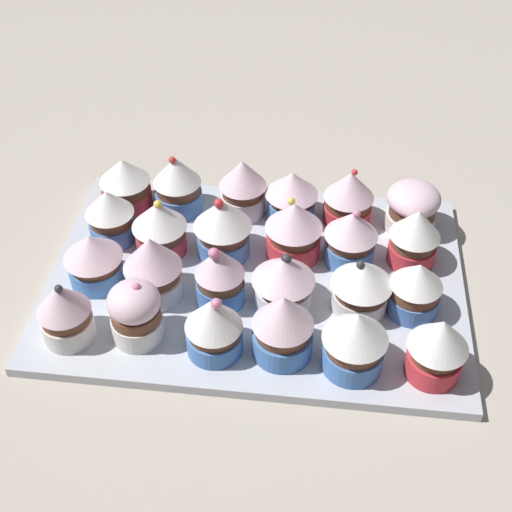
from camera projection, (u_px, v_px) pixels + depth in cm
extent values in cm
cube|color=#B2A899|center=(256.00, 292.00, 79.41)|extent=(180.00, 180.00, 3.00)
cube|color=silver|center=(256.00, 279.00, 77.98)|extent=(46.34, 31.98, 1.20)
cylinder|color=white|center=(69.00, 327.00, 70.18)|extent=(5.33, 5.33, 2.61)
cylinder|color=brown|center=(65.00, 314.00, 68.86)|extent=(4.90, 4.90, 1.28)
cone|color=silver|center=(60.00, 298.00, 67.26)|extent=(5.44, 5.44, 3.40)
sphere|color=#333338|center=(58.00, 289.00, 66.02)|extent=(0.82, 0.82, 0.82)
cylinder|color=white|center=(138.00, 327.00, 70.22)|extent=(5.33, 5.33, 2.64)
cylinder|color=brown|center=(136.00, 314.00, 68.88)|extent=(5.02, 5.02, 1.30)
ellipsoid|color=silver|center=(134.00, 301.00, 67.66)|extent=(5.36, 5.36, 3.82)
sphere|color=pink|center=(136.00, 287.00, 66.59)|extent=(0.94, 0.94, 0.94)
cylinder|color=#477AC6|center=(215.00, 341.00, 69.02)|extent=(5.69, 5.69, 2.33)
cylinder|color=brown|center=(214.00, 330.00, 67.84)|extent=(5.14, 5.14, 1.11)
cone|color=white|center=(213.00, 313.00, 66.21)|extent=(5.74, 5.74, 3.68)
sphere|color=pink|center=(216.00, 304.00, 64.87)|extent=(1.09, 1.09, 1.09)
cylinder|color=#477AC6|center=(282.00, 342.00, 68.65)|extent=(6.08, 6.08, 2.72)
cylinder|color=brown|center=(283.00, 329.00, 67.24)|extent=(5.41, 5.41, 1.43)
cone|color=silver|center=(283.00, 311.00, 65.51)|extent=(6.09, 6.09, 3.67)
cylinder|color=#477AC6|center=(352.00, 357.00, 67.37)|extent=(6.02, 6.02, 2.62)
cylinder|color=brown|center=(354.00, 343.00, 65.96)|extent=(5.52, 5.52, 1.53)
cone|color=white|center=(357.00, 327.00, 64.32)|extent=(6.40, 6.40, 3.29)
cylinder|color=#D1333D|center=(433.00, 364.00, 66.80)|extent=(5.39, 5.39, 2.50)
cylinder|color=brown|center=(436.00, 351.00, 65.47)|extent=(4.77, 4.77, 1.42)
cone|color=white|center=(441.00, 334.00, 63.80)|extent=(5.82, 5.82, 3.49)
cylinder|color=#477AC6|center=(97.00, 272.00, 76.14)|extent=(5.94, 5.94, 2.49)
cylinder|color=brown|center=(94.00, 261.00, 74.92)|extent=(5.51, 5.51, 1.09)
cone|color=silver|center=(91.00, 247.00, 73.53)|extent=(6.48, 6.48, 3.00)
cylinder|color=white|center=(155.00, 285.00, 74.67)|extent=(6.05, 6.05, 2.55)
cylinder|color=brown|center=(153.00, 272.00, 73.30)|extent=(5.48, 5.48, 1.47)
cone|color=silver|center=(151.00, 253.00, 71.45)|extent=(6.31, 6.31, 3.96)
cylinder|color=#477AC6|center=(221.00, 291.00, 73.86)|extent=(5.23, 5.23, 2.68)
cylinder|color=brown|center=(220.00, 278.00, 72.49)|extent=(4.93, 4.93, 1.35)
cone|color=silver|center=(219.00, 262.00, 70.87)|extent=(5.28, 5.28, 3.40)
sphere|color=pink|center=(214.00, 253.00, 69.56)|extent=(1.19, 1.19, 1.19)
cylinder|color=white|center=(283.00, 295.00, 73.68)|extent=(6.10, 6.10, 2.42)
cylinder|color=brown|center=(283.00, 283.00, 72.49)|extent=(5.47, 5.47, 1.08)
cone|color=silver|center=(284.00, 270.00, 71.13)|extent=(6.75, 6.75, 2.93)
sphere|color=#333338|center=(286.00, 259.00, 70.45)|extent=(1.10, 1.10, 1.10)
cylinder|color=white|center=(359.00, 300.00, 73.16)|extent=(5.86, 5.86, 2.32)
cylinder|color=brown|center=(361.00, 288.00, 71.91)|extent=(5.51, 5.51, 1.36)
cone|color=white|center=(363.00, 274.00, 70.47)|extent=(6.54, 6.54, 2.87)
sphere|color=#333338|center=(360.00, 265.00, 69.58)|extent=(0.87, 0.87, 0.87)
cylinder|color=#477AC6|center=(413.00, 302.00, 72.88)|extent=(5.43, 5.43, 2.40)
cylinder|color=brown|center=(415.00, 290.00, 71.57)|extent=(5.10, 5.10, 1.45)
cone|color=white|center=(419.00, 275.00, 70.10)|extent=(5.46, 5.46, 2.86)
cylinder|color=#477AC6|center=(113.00, 230.00, 81.37)|extent=(5.35, 5.35, 2.49)
cylinder|color=brown|center=(111.00, 218.00, 80.02)|extent=(4.91, 4.91, 1.47)
cone|color=white|center=(108.00, 202.00, 78.47)|extent=(5.68, 5.68, 3.08)
cylinder|color=#D1333D|center=(161.00, 242.00, 79.88)|extent=(5.82, 5.82, 2.41)
cylinder|color=brown|center=(160.00, 230.00, 78.64)|extent=(5.54, 5.54, 1.25)
cone|color=white|center=(158.00, 215.00, 77.09)|extent=(6.29, 6.29, 3.29)
sphere|color=#EAD64C|center=(158.00, 204.00, 76.09)|extent=(0.96, 0.96, 0.96)
cylinder|color=#477AC6|center=(224.00, 244.00, 79.49)|extent=(6.03, 6.03, 2.57)
cylinder|color=brown|center=(223.00, 231.00, 78.09)|extent=(5.53, 5.53, 1.53)
cone|color=white|center=(222.00, 214.00, 76.36)|extent=(6.67, 6.67, 3.57)
sphere|color=red|center=(219.00, 203.00, 75.10)|extent=(1.08, 1.08, 1.08)
cylinder|color=#D1333D|center=(293.00, 246.00, 79.21)|extent=(6.20, 6.20, 2.73)
cylinder|color=brown|center=(294.00, 232.00, 77.79)|extent=(5.65, 5.65, 1.43)
cone|color=silver|center=(294.00, 216.00, 76.17)|extent=(6.54, 6.54, 3.33)
sphere|color=#EAD64C|center=(291.00, 201.00, 75.59)|extent=(0.88, 0.88, 0.88)
cylinder|color=#477AC6|center=(349.00, 252.00, 78.55)|extent=(5.65, 5.65, 2.53)
cylinder|color=brown|center=(350.00, 239.00, 77.22)|extent=(5.08, 5.08, 1.38)
cone|color=silver|center=(352.00, 224.00, 75.69)|extent=(6.04, 6.04, 3.12)
sphere|color=pink|center=(357.00, 214.00, 74.73)|extent=(0.88, 0.88, 0.88)
cylinder|color=#D1333D|center=(411.00, 253.00, 78.50)|extent=(5.40, 5.40, 2.45)
cylinder|color=brown|center=(414.00, 240.00, 77.16)|extent=(4.91, 4.91, 1.46)
cone|color=white|center=(417.00, 223.00, 75.48)|extent=(5.70, 5.70, 3.50)
cylinder|color=#D1333D|center=(127.00, 198.00, 85.93)|extent=(6.17, 6.17, 2.52)
cylinder|color=brown|center=(125.00, 185.00, 84.61)|extent=(5.83, 5.83, 1.35)
cone|color=white|center=(123.00, 171.00, 83.10)|extent=(6.22, 6.22, 3.07)
cylinder|color=#477AC6|center=(179.00, 200.00, 85.45)|extent=(5.81, 5.81, 2.69)
cylinder|color=brown|center=(178.00, 187.00, 84.04)|extent=(5.32, 5.32, 1.43)
cone|color=white|center=(176.00, 170.00, 82.37)|extent=(5.84, 5.84, 3.48)
sphere|color=red|center=(172.00, 160.00, 81.16)|extent=(0.84, 0.84, 0.84)
cylinder|color=white|center=(243.00, 203.00, 84.99)|extent=(5.42, 5.42, 2.76)
cylinder|color=brown|center=(243.00, 190.00, 83.60)|extent=(5.06, 5.06, 1.32)
cone|color=silver|center=(243.00, 173.00, 81.94)|extent=(5.79, 5.79, 3.54)
cylinder|color=#477AC6|center=(291.00, 209.00, 84.26)|extent=(5.75, 5.75, 2.51)
cylinder|color=brown|center=(291.00, 198.00, 83.03)|extent=(5.27, 5.27, 1.11)
cone|color=silver|center=(292.00, 184.00, 81.61)|extent=(6.41, 6.41, 3.06)
cylinder|color=#D1333D|center=(347.00, 213.00, 83.85)|extent=(5.83, 5.83, 2.32)
cylinder|color=brown|center=(348.00, 201.00, 82.59)|extent=(5.40, 5.40, 1.39)
cone|color=silver|center=(350.00, 185.00, 80.93)|extent=(6.02, 6.02, 3.48)
sphere|color=red|center=(354.00, 172.00, 80.04)|extent=(0.77, 0.77, 0.77)
cylinder|color=white|center=(410.00, 221.00, 82.91)|extent=(5.96, 5.96, 2.21)
cylinder|color=brown|center=(412.00, 209.00, 81.73)|extent=(5.36, 5.36, 1.25)
ellipsoid|color=silver|center=(414.00, 198.00, 80.59)|extent=(6.33, 6.33, 3.48)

